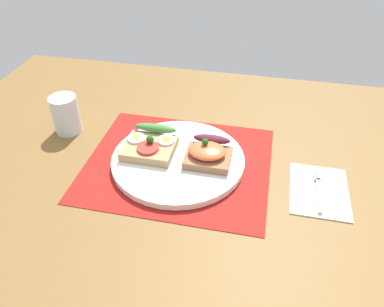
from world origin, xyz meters
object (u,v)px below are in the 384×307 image
(plate, at_px, (178,160))
(sandwich_egg_tomato, at_px, (150,145))
(drinking_glass, at_px, (66,115))
(napkin, at_px, (319,190))
(sandwich_salmon, at_px, (208,152))
(fork, at_px, (319,187))

(plate, bearing_deg, sandwich_egg_tomato, 168.67)
(sandwich_egg_tomato, distance_m, drinking_glass, 0.23)
(napkin, relative_size, drinking_glass, 1.64)
(drinking_glass, bearing_deg, sandwich_salmon, -9.76)
(sandwich_egg_tomato, bearing_deg, sandwich_salmon, -2.83)
(plate, bearing_deg, drinking_glass, 166.88)
(plate, distance_m, fork, 0.29)
(drinking_glass, bearing_deg, sandwich_egg_tomato, -13.63)
(napkin, relative_size, fork, 1.13)
(plate, relative_size, sandwich_egg_tomato, 2.62)
(plate, relative_size, napkin, 1.90)
(sandwich_egg_tomato, height_order, napkin, sandwich_egg_tomato)
(plate, distance_m, sandwich_salmon, 0.07)
(sandwich_salmon, relative_size, drinking_glass, 1.04)
(sandwich_salmon, bearing_deg, drinking_glass, 170.24)
(sandwich_egg_tomato, bearing_deg, fork, -5.49)
(plate, xyz_separation_m, sandwich_egg_tomato, (-0.06, 0.01, 0.02))
(plate, bearing_deg, fork, -4.18)
(napkin, bearing_deg, fork, 110.46)
(sandwich_egg_tomato, distance_m, napkin, 0.35)
(plate, distance_m, drinking_glass, 0.29)
(plate, xyz_separation_m, napkin, (0.29, -0.02, -0.01))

